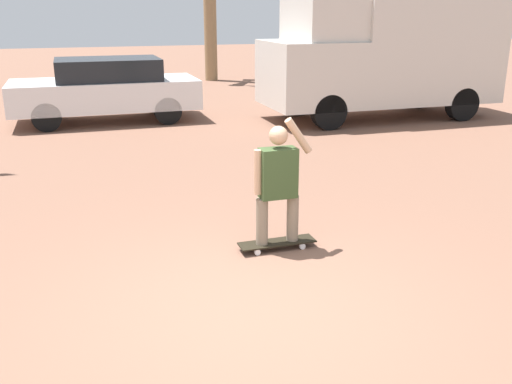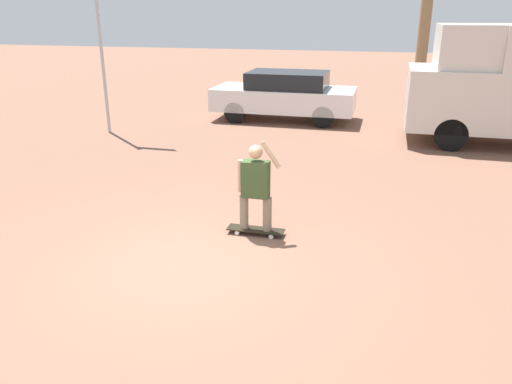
{
  "view_description": "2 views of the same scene",
  "coord_description": "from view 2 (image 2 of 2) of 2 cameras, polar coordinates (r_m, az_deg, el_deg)",
  "views": [
    {
      "loc": [
        -1.45,
        -4.57,
        2.73
      ],
      "look_at": [
        0.5,
        1.47,
        0.67
      ],
      "focal_mm": 40.0,
      "sensor_mm": 36.0,
      "label": 1
    },
    {
      "loc": [
        2.55,
        -5.79,
        3.4
      ],
      "look_at": [
        0.69,
        1.41,
        0.68
      ],
      "focal_mm": 35.0,
      "sensor_mm": 36.0,
      "label": 2
    }
  ],
  "objects": [
    {
      "name": "ground_plane",
      "position": [
        7.19,
        -8.24,
        -8.4
      ],
      "size": [
        80.0,
        80.0,
        0.0
      ],
      "primitive_type": "plane",
      "color": "brown"
    },
    {
      "name": "skateboard",
      "position": [
        8.05,
        -0.05,
        -4.35
      ],
      "size": [
        0.92,
        0.25,
        0.09
      ],
      "color": "black",
      "rests_on": "ground_plane"
    },
    {
      "name": "person_skateboarder",
      "position": [
        7.75,
        -0.06,
        1.0
      ],
      "size": [
        0.7,
        0.22,
        1.48
      ],
      "color": "gray",
      "rests_on": "skateboard"
    },
    {
      "name": "parked_car_white",
      "position": [
        16.46,
        3.32,
        11.05
      ],
      "size": [
        4.52,
        1.95,
        1.56
      ],
      "color": "black",
      "rests_on": "ground_plane"
    }
  ]
}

